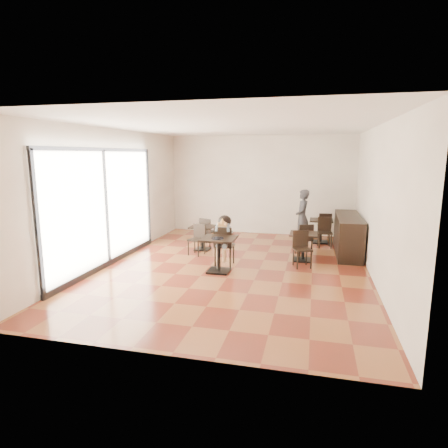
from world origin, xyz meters
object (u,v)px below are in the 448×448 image
(chair_mid_a, at_px, (304,239))
(chair_mid_b, at_px, (302,250))
(child_chair, at_px, (224,246))
(cafe_table_left, at_px, (202,238))
(chair_left_b, at_px, (196,240))
(child, at_px, (224,241))
(chair_back_a, at_px, (324,226))
(adult_patron, at_px, (302,217))
(cafe_table_back, at_px, (321,231))
(cafe_table_mid, at_px, (303,247))
(child_table, at_px, (219,255))
(chair_left_a, at_px, (208,231))
(chair_back_b, at_px, (325,233))

(chair_mid_a, xyz_separation_m, chair_mid_b, (0.00, -1.10, 0.00))
(child_chair, distance_m, chair_mid_b, 1.82)
(cafe_table_left, height_order, chair_left_b, chair_left_b)
(child, xyz_separation_m, chair_back_a, (2.35, 3.35, -0.17))
(adult_patron, bearing_deg, cafe_table_back, 112.41)
(cafe_table_mid, distance_m, chair_mid_b, 0.55)
(child_table, bearing_deg, cafe_table_mid, 37.12)
(child_chair, bearing_deg, child, -0.00)
(chair_left_a, height_order, chair_back_b, chair_back_b)
(cafe_table_left, relative_size, chair_left_a, 0.83)
(adult_patron, relative_size, chair_back_b, 1.90)
(cafe_table_left, xyz_separation_m, chair_mid_a, (2.73, 0.10, 0.09))
(child_table, height_order, chair_back_a, chair_back_a)
(chair_mid_a, bearing_deg, chair_mid_b, 69.52)
(chair_back_a, bearing_deg, cafe_table_back, 70.80)
(chair_back_b, bearing_deg, cafe_table_back, 94.39)
(adult_patron, bearing_deg, chair_back_b, 62.53)
(child_table, relative_size, adult_patron, 0.49)
(adult_patron, distance_m, cafe_table_back, 0.77)
(cafe_table_back, xyz_separation_m, chair_left_a, (-3.17, -1.07, 0.05))
(child_chair, relative_size, cafe_table_left, 1.42)
(cafe_table_left, relative_size, chair_back_b, 0.79)
(cafe_table_left, bearing_deg, child_chair, -53.67)
(cafe_table_back, bearing_deg, chair_back_a, 77.23)
(child, bearing_deg, chair_left_a, 117.11)
(cafe_table_left, bearing_deg, child_table, -62.89)
(cafe_table_mid, bearing_deg, child, -155.70)
(chair_mid_b, distance_m, chair_back_a, 3.13)
(child_chair, relative_size, chair_mid_a, 1.13)
(child_chair, height_order, chair_back_a, child_chair)
(chair_left_a, relative_size, chair_back_b, 0.95)
(cafe_table_left, xyz_separation_m, chair_left_b, (0.00, -0.55, 0.07))
(chair_left_b, relative_size, chair_back_a, 0.95)
(child, relative_size, chair_mid_a, 1.42)
(cafe_table_left, height_order, cafe_table_back, cafe_table_back)
(cafe_table_left, relative_size, chair_back_a, 0.79)
(child_table, distance_m, chair_back_a, 4.55)
(child_chair, height_order, chair_left_a, child_chair)
(cafe_table_mid, relative_size, chair_mid_b, 0.83)
(adult_patron, xyz_separation_m, cafe_table_mid, (0.10, -1.77, -0.45))
(adult_patron, height_order, cafe_table_back, adult_patron)
(cafe_table_back, bearing_deg, chair_mid_a, -106.39)
(adult_patron, xyz_separation_m, cafe_table_left, (-2.63, -1.32, -0.47))
(adult_patron, distance_m, chair_left_b, 3.25)
(chair_mid_b, xyz_separation_m, chair_back_b, (0.55, 2.07, 0.00))
(chair_left_b, bearing_deg, chair_back_b, 41.47)
(cafe_table_mid, bearing_deg, adult_patron, 93.17)
(child_chair, xyz_separation_m, chair_mid_a, (1.80, 1.36, -0.05))
(cafe_table_mid, relative_size, chair_back_b, 0.83)
(child_chair, height_order, cafe_table_left, child_chair)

